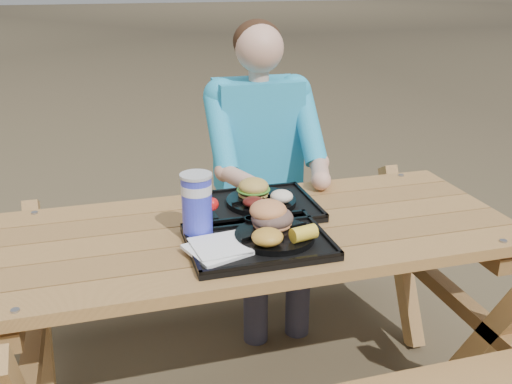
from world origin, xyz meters
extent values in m
cube|color=black|center=(-0.03, -0.14, 0.76)|extent=(0.45, 0.35, 0.02)
cube|color=black|center=(0.03, 0.14, 0.76)|extent=(0.45, 0.35, 0.02)
cylinder|color=black|center=(0.02, -0.15, 0.78)|extent=(0.26, 0.26, 0.02)
cylinder|color=black|center=(0.06, 0.15, 0.78)|extent=(0.26, 0.26, 0.02)
cube|color=white|center=(-0.18, -0.18, 0.78)|extent=(0.22, 0.22, 0.02)
cylinder|color=#1C26D6|center=(-0.21, -0.04, 0.87)|extent=(0.10, 0.10, 0.20)
cylinder|color=black|center=(-0.02, -0.03, 0.78)|extent=(0.05, 0.05, 0.03)
cylinder|color=yellow|center=(0.03, -0.02, 0.79)|extent=(0.06, 0.06, 0.03)
ellipsoid|color=gold|center=(-0.03, -0.22, 0.81)|extent=(0.10, 0.10, 0.05)
cube|color=black|center=(-0.14, 0.14, 0.77)|extent=(0.04, 0.18, 0.01)
ellipsoid|color=#551511|center=(0.02, 0.09, 0.81)|extent=(0.08, 0.08, 0.04)
ellipsoid|color=white|center=(0.12, 0.10, 0.81)|extent=(0.08, 0.08, 0.05)
camera|label=1|loc=(-0.49, -1.73, 1.58)|focal=40.00mm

